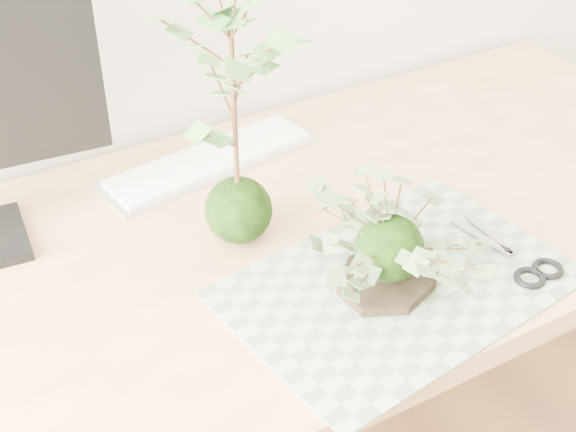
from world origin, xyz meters
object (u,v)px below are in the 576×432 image
object	(u,v)px
maple_kokedama	(232,57)
ivy_kokedama	(392,222)
keyboard	(210,161)
desk	(300,269)

from	to	relation	value
maple_kokedama	ivy_kokedama	bearing A→B (deg)	-57.86
keyboard	desk	bearing A→B (deg)	-87.48
ivy_kokedama	keyboard	size ratio (longest dim) A/B	0.78
maple_kokedama	keyboard	world-z (taller)	maple_kokedama
desk	maple_kokedama	size ratio (longest dim) A/B	3.82
desk	keyboard	xyz separation A→B (m)	(-0.04, 0.23, 0.10)
desk	ivy_kokedama	size ratio (longest dim) A/B	5.03
desk	maple_kokedama	bearing A→B (deg)	168.66
desk	maple_kokedama	xyz separation A→B (m)	(-0.09, 0.02, 0.38)
ivy_kokedama	maple_kokedama	xyz separation A→B (m)	(-0.13, 0.20, 0.18)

